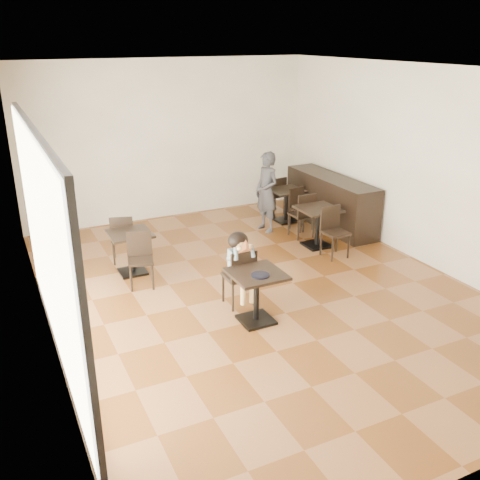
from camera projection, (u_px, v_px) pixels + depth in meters
floor at (259, 290)px, 8.07m from camera, size 6.00×8.00×0.01m
ceiling at (263, 69)px, 6.92m from camera, size 6.00×8.00×0.01m
wall_back at (169, 140)px, 10.85m from camera, size 6.00×0.01×3.20m
wall_left at (35, 218)px, 6.28m from camera, size 0.01×8.00×3.20m
wall_right at (423, 167)px, 8.71m from camera, size 0.01×8.00×3.20m
storefront_window at (46, 248)px, 5.94m from camera, size 0.04×4.50×2.60m
child_table at (256, 297)px, 7.08m from camera, size 0.68×0.68×0.72m
child_chair at (238, 276)px, 7.51m from camera, size 0.39×0.39×0.86m
child at (238, 269)px, 7.47m from camera, size 0.39×0.54×1.09m
plate at (260, 275)px, 6.86m from camera, size 0.24×0.24×0.01m
pizza_slice at (245, 248)px, 7.17m from camera, size 0.25×0.19×0.06m
adult_patron at (267, 192)px, 10.27m from camera, size 0.46×0.62×1.56m
cafe_table_mid at (317, 227)px, 9.64m from camera, size 0.70×0.70×0.73m
cafe_table_left at (131, 253)px, 8.55m from camera, size 0.79×0.79×0.70m
cafe_table_back at (286, 205)px, 10.94m from camera, size 0.74×0.74×0.68m
chair_mid_a at (301, 215)px, 10.07m from camera, size 0.40×0.40×0.88m
chair_mid_b at (335, 233)px, 9.15m from camera, size 0.40×0.40×0.88m
chair_left_a at (122, 238)px, 8.98m from camera, size 0.45×0.45×0.84m
chair_left_b at (141, 261)px, 8.06m from camera, size 0.45×0.45×0.84m
chair_back_a at (274, 195)px, 11.38m from camera, size 0.42×0.42×0.82m
chair_back_b at (302, 209)px, 10.46m from camera, size 0.42×0.42×0.82m
service_counter at (331, 202)px, 10.64m from camera, size 0.60×2.40×1.00m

